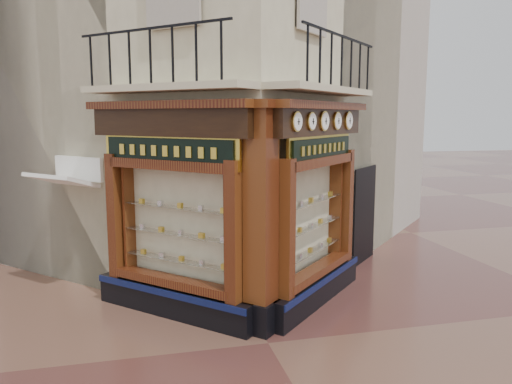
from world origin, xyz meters
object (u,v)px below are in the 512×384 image
object	(u,v)px
awning	(68,293)
signboard_left	(168,151)
clock_a	(297,122)
clock_b	(312,121)
clock_c	(324,121)
clock_e	(349,121)
corner_pilaster	(261,222)
clock_d	(337,121)
signboard_right	(322,148)

from	to	relation	value
awning	signboard_left	bearing A→B (deg)	-176.15
clock_a	signboard_left	distance (m)	2.37
clock_b	clock_c	world-z (taller)	clock_c
clock_e	awning	xyz separation A→B (m)	(-5.83, 1.10, -3.62)
clock_b	awning	size ratio (longest dim) A/B	0.23
awning	signboard_left	size ratio (longest dim) A/B	0.64
corner_pilaster	clock_b	bearing A→B (deg)	-22.45
clock_c	clock_d	distance (m)	0.63
clock_a	clock_d	xyz separation A→B (m)	(1.25, 1.25, 0.00)
awning	signboard_right	xyz separation A→B (m)	(4.98, -1.80, 3.10)
clock_d	awning	size ratio (longest dim) A/B	0.25
clock_e	signboard_right	distance (m)	1.21
corner_pilaster	clock_d	world-z (taller)	corner_pilaster
corner_pilaster	clock_e	world-z (taller)	corner_pilaster
signboard_right	clock_e	bearing A→B (deg)	-5.78
awning	clock_b	bearing A→B (deg)	-162.63
corner_pilaster	clock_d	bearing A→B (deg)	-10.87
clock_c	clock_d	world-z (taller)	clock_c
signboard_right	signboard_left	bearing A→B (deg)	135.00
corner_pilaster	clock_b	world-z (taller)	corner_pilaster
corner_pilaster	clock_a	xyz separation A→B (m)	(0.62, 0.02, 1.67)
awning	signboard_left	distance (m)	4.13
corner_pilaster	clock_b	size ratio (longest dim) A/B	12.13
awning	clock_a	bearing A→B (deg)	-168.96
clock_c	signboard_left	bearing A→B (deg)	131.29
signboard_right	corner_pilaster	bearing A→B (deg)	169.75
clock_c	signboard_right	distance (m)	0.55
clock_a	signboard_right	bearing A→B (deg)	4.88
corner_pilaster	signboard_left	bearing A→B (deg)	100.25
corner_pilaster	clock_c	xyz separation A→B (m)	(1.43, 0.83, 1.67)
awning	signboard_right	bearing A→B (deg)	-154.84
corner_pilaster	clock_b	distance (m)	2.01
clock_a	signboard_right	xyz separation A→B (m)	(0.84, 0.99, -0.52)
clock_d	corner_pilaster	bearing A→B (deg)	169.13
clock_d	clock_b	bearing A→B (deg)	180.00
clock_a	clock_c	distance (m)	1.14
awning	clock_e	bearing A→B (deg)	-145.71
clock_e	corner_pilaster	bearing A→B (deg)	171.46
clock_d	signboard_right	world-z (taller)	clock_d
clock_a	signboard_left	xyz separation A→B (m)	(-2.09, 0.99, -0.52)
clock_d	signboard_left	bearing A→B (deg)	139.41
clock_b	signboard_right	distance (m)	0.89
clock_d	awning	xyz separation A→B (m)	(-5.39, 1.54, -3.62)
corner_pilaster	clock_c	distance (m)	2.35
signboard_left	clock_c	bearing A→B (deg)	-138.71
signboard_left	signboard_right	bearing A→B (deg)	-135.00
clock_c	signboard_right	xyz separation A→B (m)	(0.03, 0.19, -0.52)
corner_pilaster	clock_e	size ratio (longest dim) A/B	10.54
clock_b	clock_e	bearing A→B (deg)	0.00
signboard_left	clock_d	bearing A→B (deg)	-130.59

